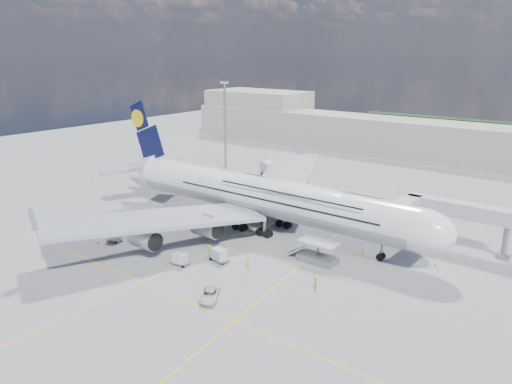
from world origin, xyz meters
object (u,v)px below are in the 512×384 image
Objects in this scene: dolly_nose_far at (219,255)px; crew_tug at (209,249)px; dolly_nose_near at (180,259)px; cone_nose at (435,264)px; dolly_row_a at (132,225)px; crew_wing at (142,228)px; crew_van at (248,262)px; cone_wing_left_outer at (318,190)px; cone_wing_right_outer at (98,243)px; catering_truck_inner at (268,202)px; dolly_row_c at (114,236)px; cone_wing_right_inner at (160,242)px; catering_truck_outer at (271,171)px; airliner at (263,196)px; crew_loader at (315,283)px; service_van at (210,295)px; baggage_tug at (151,245)px; light_mast at (225,124)px; cone_wing_left_inner at (270,199)px; cone_tail at (134,208)px; dolly_back at (130,213)px; crew_nose at (362,253)px; cargo_loader at (317,255)px; jet_bridge at (435,211)px; dolly_row_b at (147,219)px.

crew_tug is at bearing 168.63° from dolly_nose_far.
cone_nose is (33.22, 25.25, -0.79)m from dolly_nose_near.
crew_wing is at bearing 28.92° from dolly_row_a.
crew_van is 3.45× the size of cone_wing_left_outer.
crew_wing reaches higher than cone_wing_right_outer.
dolly_nose_near is at bearing -94.28° from catering_truck_inner.
dolly_row_c is 21.92m from dolly_nose_far.
catering_truck_outer is at bearing 103.73° from cone_wing_right_inner.
crew_loader is (21.49, -15.78, -5.95)m from airliner.
catering_truck_outer is (-22.75, 33.63, -4.82)m from airliner.
service_van is at bearing -7.31° from dolly_row_a.
light_mast is at bearing 137.31° from baggage_tug.
catering_truck_outer is 13.21× the size of cone_wing_left_inner.
cone_tail is (-30.56, -7.22, -6.62)m from airliner.
light_mast is 57.12m from crew_wing.
cone_tail is at bearing -170.53° from cone_nose.
cone_wing_left_inner is (17.19, 27.14, -0.01)m from dolly_back.
airliner is 24.03× the size of dolly_nose_near.
catering_truck_inner reaches higher than crew_nose.
dolly_nose_near is (-17.04, -14.81, -0.21)m from cargo_loader.
catering_truck_outer reaches higher than cone_wing_right_outer.
catering_truck_outer is (-22.27, 55.55, 1.01)m from dolly_nose_near.
cargo_loader is at bearing 0.14° from cone_tail.
dolly_row_c is 39.53m from cone_wing_left_inner.
crew_tug is (-16.57, -8.26, -0.49)m from cargo_loader.
dolly_row_a is 19.51m from crew_tug.
crew_tug is 37.72m from cone_nose.
catering_truck_outer reaches higher than crew_tug.
catering_truck_inner is at bearing 121.88° from airliner.
crew_nose is 14.86m from crew_loader.
crew_van is 2.82× the size of cone_wing_left_inner.
dolly_row_c is 1.14× the size of dolly_back.
crew_tug is at bearing -90.70° from catering_truck_inner.
jet_bridge is 2.35× the size of catering_truck_outer.
baggage_tug is (9.86, -3.69, -0.49)m from dolly_row_a.
cone_wing_left_outer is at bearing 95.26° from crew_nose.
jet_bridge is at bearing 58.48° from dolly_nose_far.
jet_bridge is 54.25m from crew_wing.
catering_truck_outer reaches higher than baggage_tug.
crew_wing is 3.31× the size of cone_nose.
baggage_tug is 1.74× the size of crew_tug.
light_mast reaches higher than cone_nose.
baggage_tug is 5.06× the size of cone_wing_right_outer.
dolly_row_a is 50.22m from catering_truck_outer.
dolly_nose_far is at bearing -78.87° from cone_wing_left_outer.
baggage_tug is 10.34m from cone_wing_right_outer.
crew_wing reaches higher than baggage_tug.
dolly_row_b is at bearing -141.31° from crew_loader.
cone_nose is (29.08, 20.24, -0.90)m from dolly_nose_far.
crew_wing is at bearing 149.94° from dolly_nose_near.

